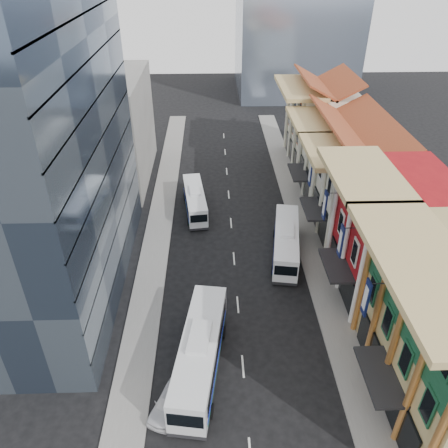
{
  "coord_description": "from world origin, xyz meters",
  "views": [
    {
      "loc": [
        -2.21,
        -14.78,
        28.17
      ],
      "look_at": [
        -1.09,
        21.09,
        4.97
      ],
      "focal_mm": 35.0,
      "sensor_mm": 36.0,
      "label": 1
    }
  ],
  "objects_px": {
    "bus_left_near": "(200,352)",
    "sedan_left": "(169,401)",
    "bus_left_far": "(195,200)",
    "office_tower": "(28,137)",
    "bus_right": "(286,241)"
  },
  "relations": [
    {
      "from": "bus_right",
      "to": "sedan_left",
      "type": "height_order",
      "value": "bus_right"
    },
    {
      "from": "office_tower",
      "to": "bus_right",
      "type": "bearing_deg",
      "value": 8.96
    },
    {
      "from": "bus_left_far",
      "to": "bus_left_near",
      "type": "bearing_deg",
      "value": -94.44
    },
    {
      "from": "bus_left_near",
      "to": "bus_right",
      "type": "relative_size",
      "value": 1.11
    },
    {
      "from": "bus_left_near",
      "to": "bus_right",
      "type": "distance_m",
      "value": 17.15
    },
    {
      "from": "bus_left_near",
      "to": "office_tower",
      "type": "bearing_deg",
      "value": 149.24
    },
    {
      "from": "office_tower",
      "to": "sedan_left",
      "type": "xyz_separation_m",
      "value": [
        11.5,
        -14.47,
        -14.25
      ]
    },
    {
      "from": "bus_left_near",
      "to": "sedan_left",
      "type": "height_order",
      "value": "bus_left_near"
    },
    {
      "from": "bus_left_near",
      "to": "sedan_left",
      "type": "bearing_deg",
      "value": -114.85
    },
    {
      "from": "bus_left_near",
      "to": "bus_left_far",
      "type": "bearing_deg",
      "value": 100.83
    },
    {
      "from": "office_tower",
      "to": "bus_left_near",
      "type": "xyz_separation_m",
      "value": [
        13.68,
        -11.16,
        -13.09
      ]
    },
    {
      "from": "office_tower",
      "to": "bus_left_near",
      "type": "relative_size",
      "value": 2.52
    },
    {
      "from": "bus_right",
      "to": "sedan_left",
      "type": "relative_size",
      "value": 2.43
    },
    {
      "from": "bus_left_near",
      "to": "bus_left_far",
      "type": "distance_m",
      "value": 24.13
    },
    {
      "from": "office_tower",
      "to": "bus_left_near",
      "type": "bearing_deg",
      "value": -39.22
    }
  ]
}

